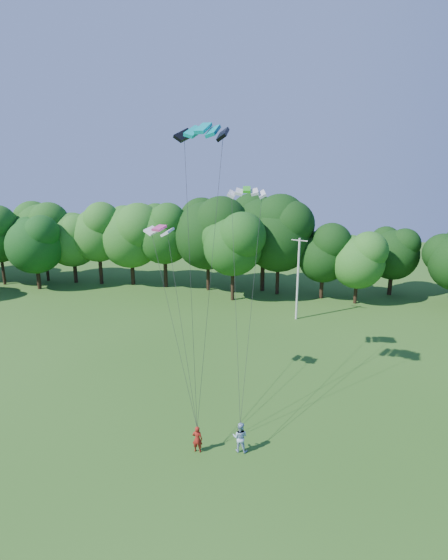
# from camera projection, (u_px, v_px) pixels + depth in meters

# --- Properties ---
(ground) EXTENTS (160.00, 160.00, 0.00)m
(ground) POSITION_uv_depth(u_px,v_px,m) (196.00, 497.00, 22.47)
(ground) COLOR #275717
(ground) RESTS_ON ground
(utility_pole) EXTENTS (1.70, 0.71, 8.95)m
(utility_pole) POSITION_uv_depth(u_px,v_px,m) (298.00, 279.00, 46.71)
(utility_pole) COLOR silver
(utility_pole) RESTS_ON ground
(kite_flyer_left) EXTENTS (0.62, 0.41, 1.68)m
(kite_flyer_left) POSITION_uv_depth(u_px,v_px,m) (197.00, 439.00, 25.79)
(kite_flyer_left) COLOR maroon
(kite_flyer_left) RESTS_ON ground
(kite_flyer_right) EXTENTS (0.98, 0.80, 1.89)m
(kite_flyer_right) POSITION_uv_depth(u_px,v_px,m) (240.00, 437.00, 25.81)
(kite_flyer_right) COLOR #9DB9DA
(kite_flyer_right) RESTS_ON ground
(kite_teal) EXTENTS (3.38, 2.00, 0.74)m
(kite_teal) POSITION_uv_depth(u_px,v_px,m) (203.00, 128.00, 25.94)
(kite_teal) COLOR #059698
(kite_teal) RESTS_ON ground
(kite_green) EXTENTS (2.91, 1.58, 0.45)m
(kite_green) POSITION_uv_depth(u_px,v_px,m) (247.00, 190.00, 31.86)
(kite_green) COLOR green
(kite_green) RESTS_ON ground
(kite_pink) EXTENTS (2.16, 1.48, 0.34)m
(kite_pink) POSITION_uv_depth(u_px,v_px,m) (159.00, 228.00, 29.33)
(kite_pink) COLOR #C33679
(kite_pink) RESTS_ON ground
(tree_back_west) EXTENTS (8.11, 8.11, 11.80)m
(tree_back_west) POSITION_uv_depth(u_px,v_px,m) (34.00, 235.00, 57.32)
(tree_back_west) COLOR #352215
(tree_back_west) RESTS_ON ground
(tree_back_center) EXTENTS (9.51, 9.51, 13.84)m
(tree_back_center) POSITION_uv_depth(u_px,v_px,m) (264.00, 226.00, 56.23)
(tree_back_center) COLOR black
(tree_back_center) RESTS_ON ground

